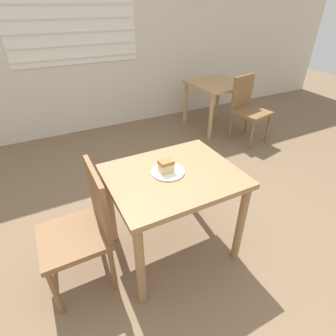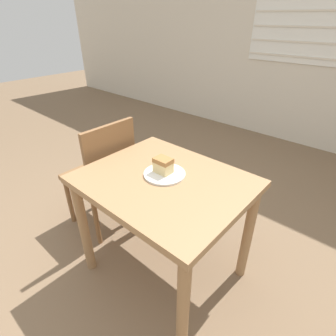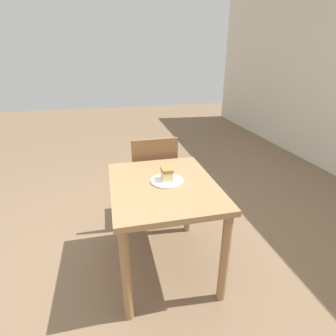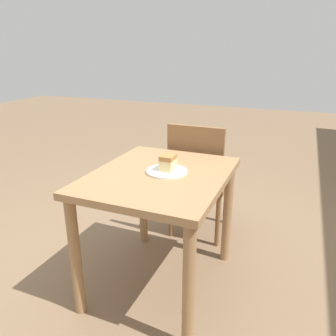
% 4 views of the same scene
% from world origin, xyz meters
% --- Properties ---
extents(ground_plane, '(14.00, 14.00, 0.00)m').
position_xyz_m(ground_plane, '(0.00, 0.00, 0.00)').
color(ground_plane, '#7A6047').
extents(wall_back, '(10.00, 0.09, 2.80)m').
position_xyz_m(wall_back, '(0.00, 3.03, 1.40)').
color(wall_back, beige).
rests_on(wall_back, ground_plane).
extents(dining_table_near, '(0.90, 0.74, 0.74)m').
position_xyz_m(dining_table_near, '(0.06, 0.27, 0.62)').
color(dining_table_near, '#9E754C').
rests_on(dining_table_near, ground_plane).
extents(chair_near_window, '(0.43, 0.43, 0.91)m').
position_xyz_m(chair_near_window, '(-0.59, 0.31, 0.49)').
color(chair_near_window, brown).
rests_on(chair_near_window, ground_plane).
extents(plate, '(0.23, 0.23, 0.01)m').
position_xyz_m(plate, '(0.03, 0.30, 0.75)').
color(plate, white).
rests_on(plate, dining_table_near).
extents(cake_slice, '(0.10, 0.07, 0.09)m').
position_xyz_m(cake_slice, '(0.02, 0.31, 0.80)').
color(cake_slice, '#E5CC89').
rests_on(cake_slice, plate).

